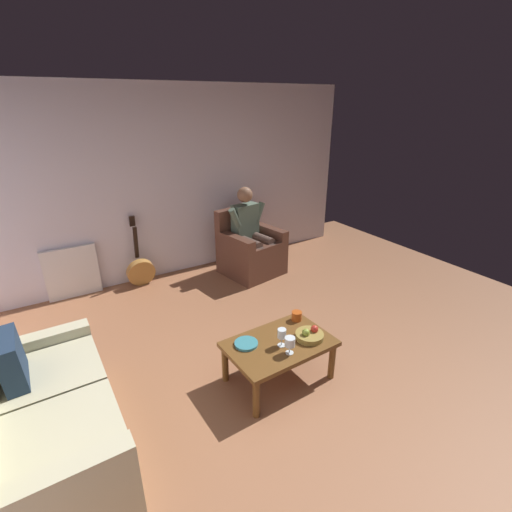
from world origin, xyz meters
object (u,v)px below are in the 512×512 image
person_seated (251,228)px  armchair (250,251)px  coffee_table (279,348)px  decorative_dish (246,344)px  wine_glass_near (290,343)px  candle_jar (297,316)px  wine_glass_far (282,335)px  guitar (141,270)px  couch (42,421)px  fruit_bowl (310,335)px

person_seated → armchair: bearing=-90.0°
coffee_table → decorative_dish: size_ratio=4.56×
coffee_table → wine_glass_near: 0.23m
wine_glass_near → candle_jar: (-0.36, -0.37, -0.06)m
armchair → wine_glass_near: 2.49m
armchair → coffee_table: (0.97, 2.11, 0.01)m
coffee_table → wine_glass_far: size_ratio=5.69×
coffee_table → decorative_dish: decorative_dish is taller
coffee_table → guitar: (0.52, -2.55, -0.12)m
wine_glass_near → wine_glass_far: 0.12m
decorative_dish → wine_glass_far: bearing=146.1°
couch → coffee_table: size_ratio=1.66×
armchair → wine_glass_near: armchair is taller
wine_glass_far → candle_jar: (-0.36, -0.25, -0.07)m
armchair → person_seated: person_seated is taller
armchair → coffee_table: 2.33m
couch → guitar: bearing=150.0°
coffee_table → guitar: size_ratio=0.98×
wine_glass_far → coffee_table: bearing=-104.2°
armchair → fruit_bowl: size_ratio=3.69×
guitar → wine_glass_far: guitar is taller
armchair → decorative_dish: armchair is taller
wine_glass_near → candle_jar: bearing=-134.2°
wine_glass_far → fruit_bowl: bearing=171.4°
candle_jar → armchair: bearing=-108.1°
person_seated → guitar: (1.49, -0.46, -0.46)m
armchair → person_seated: size_ratio=0.75×
coffee_table → decorative_dish: bearing=-24.7°
fruit_bowl → decorative_dish: size_ratio=1.23×
decorative_dish → armchair: bearing=-121.9°
person_seated → fruit_bowl: size_ratio=4.95×
wine_glass_near → wine_glass_far: size_ratio=0.92×
decorative_dish → fruit_bowl: bearing=158.2°
couch → wine_glass_far: 1.87m
wine_glass_near → candle_jar: 0.53m
coffee_table → candle_jar: 0.42m
wine_glass_far → person_seated: bearing=-114.7°
couch → fruit_bowl: couch is taller
wine_glass_near → decorative_dish: (0.25, -0.29, -0.09)m
person_seated → fruit_bowl: bearing=62.1°
armchair → person_seated: (-0.00, 0.02, 0.35)m
couch → guitar: (-1.33, -2.34, -0.10)m
candle_jar → couch: bearing=-0.0°
decorative_dish → candle_jar: (-0.62, -0.08, 0.03)m
coffee_table → wine_glass_far: (0.01, 0.05, 0.17)m
guitar → person_seated: bearing=163.0°
person_seated → guitar: 1.63m
wine_glass_far → fruit_bowl: 0.29m
couch → decorative_dish: size_ratio=7.58×
armchair → decorative_dish: size_ratio=4.53×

